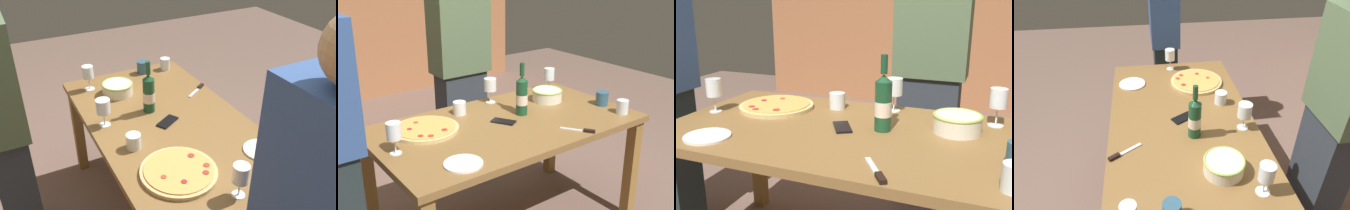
% 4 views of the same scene
% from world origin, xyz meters
% --- Properties ---
extents(dining_table, '(1.60, 0.90, 0.75)m').
position_xyz_m(dining_table, '(0.00, 0.00, 0.66)').
color(dining_table, brown).
rests_on(dining_table, ground).
extents(brick_wall_back, '(4.64, 0.16, 2.45)m').
position_xyz_m(brick_wall_back, '(0.00, 3.20, 1.22)').
color(brick_wall_back, '#A36742').
rests_on(brick_wall_back, ground).
extents(pizza, '(0.38, 0.38, 0.03)m').
position_xyz_m(pizza, '(-0.45, 0.17, 0.76)').
color(pizza, tan).
rests_on(pizza, dining_table).
extents(serving_bowl, '(0.21, 0.21, 0.08)m').
position_xyz_m(serving_bowl, '(0.47, 0.15, 0.80)').
color(serving_bowl, silver).
rests_on(serving_bowl, dining_table).
extents(wine_bottle, '(0.07, 0.07, 0.34)m').
position_xyz_m(wine_bottle, '(0.16, 0.05, 0.88)').
color(wine_bottle, '#184729').
rests_on(wine_bottle, dining_table).
extents(wine_glass_near_pizza, '(0.08, 0.08, 0.17)m').
position_xyz_m(wine_glass_near_pizza, '(0.62, 0.30, 0.88)').
color(wine_glass_near_pizza, white).
rests_on(wine_glass_near_pizza, dining_table).
extents(wine_glass_by_bottle, '(0.08, 0.08, 0.17)m').
position_xyz_m(wine_glass_by_bottle, '(-0.70, 0.00, 0.87)').
color(wine_glass_by_bottle, white).
rests_on(wine_glass_by_bottle, dining_table).
extents(wine_glass_far_left, '(0.08, 0.08, 0.17)m').
position_xyz_m(wine_glass_far_left, '(0.13, 0.35, 0.87)').
color(wine_glass_far_left, white).
rests_on(wine_glass_far_left, dining_table).
extents(cup_spare, '(0.08, 0.08, 0.08)m').
position_xyz_m(cup_spare, '(-0.15, 0.29, 0.79)').
color(cup_spare, white).
rests_on(cup_spare, dining_table).
extents(side_plate, '(0.19, 0.19, 0.01)m').
position_xyz_m(side_plate, '(-0.49, -0.31, 0.76)').
color(side_plate, white).
rests_on(side_plate, dining_table).
extents(cell_phone, '(0.13, 0.16, 0.01)m').
position_xyz_m(cell_phone, '(-0.01, 0.01, 0.76)').
color(cell_phone, black).
rests_on(cell_phone, dining_table).
extents(pizza_knife, '(0.13, 0.18, 0.02)m').
position_xyz_m(pizza_knife, '(0.27, -0.37, 0.76)').
color(pizza_knife, silver).
rests_on(pizza_knife, dining_table).
extents(person_host, '(0.44, 0.24, 1.69)m').
position_xyz_m(person_host, '(0.22, 0.89, 0.86)').
color(person_host, '#2D343C').
rests_on(person_host, ground).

